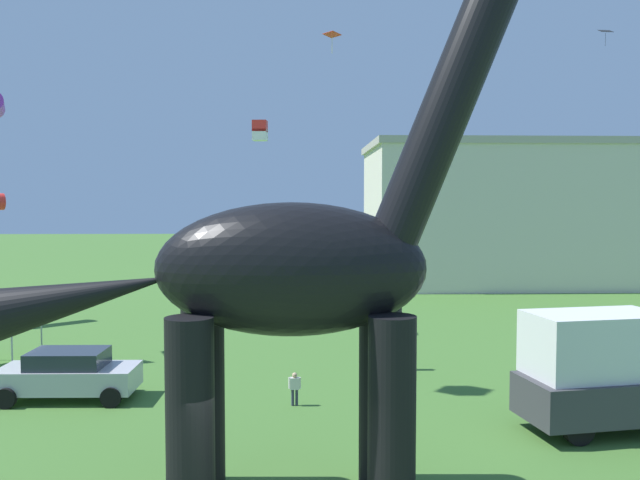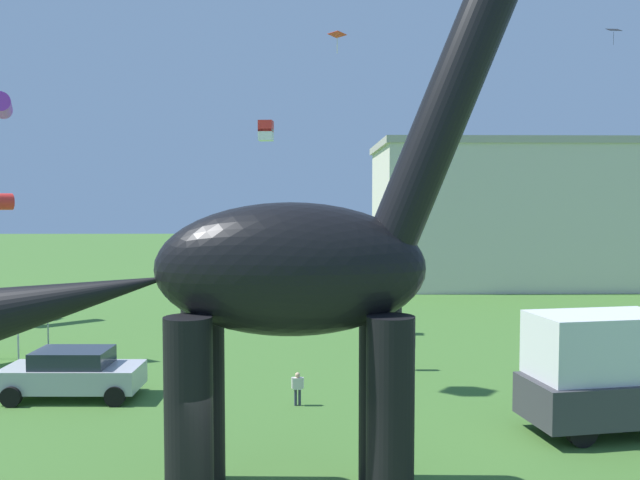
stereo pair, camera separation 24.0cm
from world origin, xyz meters
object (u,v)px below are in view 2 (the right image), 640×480
person_strolling_adult (611,356)px  dinosaur_sculpture (287,269)px  person_far_spectator (408,345)px  parked_box_truck (625,371)px  kite_mid_center (266,131)px  kite_near_high (614,30)px  parked_sedan_left (73,373)px  kite_trailing (337,35)px  person_vendor_side (298,385)px

person_strolling_adult → dinosaur_sculpture: bearing=-57.3°
person_far_spectator → parked_box_truck: bearing=-159.7°
kite_mid_center → kite_near_high: (16.17, 0.16, 4.70)m
parked_box_truck → kite_mid_center: kite_mid_center is taller
parked_box_truck → person_strolling_adult: (1.62, 4.29, -0.59)m
parked_sedan_left → dinosaur_sculpture: bearing=-45.5°
parked_sedan_left → kite_near_high: size_ratio=5.30×
person_strolling_adult → kite_trailing: 15.59m
dinosaur_sculpture → kite_mid_center: dinosaur_sculpture is taller
parked_sedan_left → person_vendor_side: size_ratio=4.17×
person_far_spectator → kite_mid_center: 12.31m
person_strolling_adult → person_far_spectator: bearing=-115.6°
dinosaur_sculpture → parked_box_truck: bearing=47.0°
parked_box_truck → kite_mid_center: bearing=118.2°
person_vendor_side → person_far_spectator: person_far_spectator is taller
person_vendor_side → person_strolling_adult: person_strolling_adult is taller
kite_trailing → kite_mid_center: 6.18m
dinosaur_sculpture → person_far_spectator: dinosaur_sculpture is taller
person_far_spectator → kite_near_high: 18.36m
kite_near_high → person_far_spectator: bearing=-146.3°
person_vendor_side → kite_near_high: (14.57, 11.22, 13.55)m
person_vendor_side → kite_mid_center: kite_mid_center is taller
person_vendor_side → person_strolling_adult: (10.40, 1.82, 0.45)m
person_vendor_side → kite_trailing: (1.50, 6.89, 12.19)m
person_far_spectator → kite_trailing: 12.43m
person_vendor_side → person_far_spectator: (3.97, 4.16, 0.32)m
kite_trailing → person_far_spectator: bearing=-47.9°
parked_box_truck → person_far_spectator: bearing=116.7°
person_far_spectator → person_strolling_adult: size_ratio=0.88×
parked_box_truck → kite_trailing: 16.29m
kite_trailing → parked_box_truck: bearing=-52.1°
parked_sedan_left → kite_mid_center: (5.47, 10.15, 8.66)m
parked_box_truck → person_vendor_side: size_ratio=5.77×
person_strolling_adult → kite_mid_center: 17.32m
kite_trailing → dinosaur_sculpture: bearing=-96.8°
person_strolling_adult → kite_mid_center: kite_mid_center is taller
parked_box_truck → kite_near_high: bearing=57.8°
kite_mid_center → person_vendor_side: bearing=-81.8°
dinosaur_sculpture → kite_trailing: (1.61, 13.39, 8.00)m
parked_box_truck → person_vendor_side: 9.19m
person_vendor_side → parked_sedan_left: bearing=163.0°
person_vendor_side → kite_mid_center: 14.25m
parked_sedan_left → parked_box_truck: bearing=-10.7°
person_far_spectator → kite_trailing: size_ratio=1.90×
parked_box_truck → person_strolling_adult: parked_box_truck is taller
parked_box_truck → dinosaur_sculpture: bearing=-164.9°
kite_mid_center → person_strolling_adult: bearing=-37.6°
dinosaur_sculpture → parked_box_truck: size_ratio=2.27×
parked_sedan_left → parked_box_truck: 16.23m
parked_box_truck → person_vendor_side: parked_box_truck is taller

